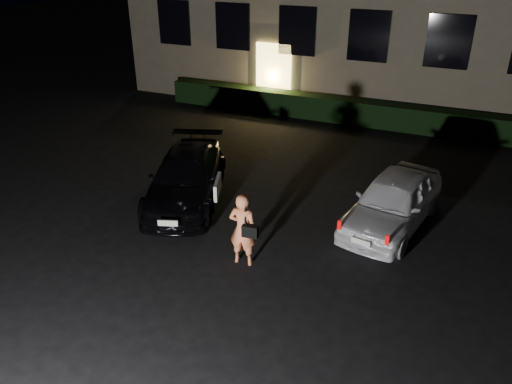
% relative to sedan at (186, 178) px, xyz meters
% --- Properties ---
extents(ground, '(80.00, 80.00, 0.00)m').
position_rel_sedan_xyz_m(ground, '(2.64, -2.91, -0.60)').
color(ground, black).
rests_on(ground, ground).
extents(hedge, '(15.00, 0.70, 0.85)m').
position_rel_sedan_xyz_m(hedge, '(2.64, 7.59, -0.17)').
color(hedge, black).
rests_on(hedge, ground).
extents(sedan, '(3.00, 4.45, 1.20)m').
position_rel_sedan_xyz_m(sedan, '(0.00, 0.00, 0.00)').
color(sedan, black).
rests_on(sedan, ground).
extents(hatch, '(2.11, 3.86, 1.24)m').
position_rel_sedan_xyz_m(hatch, '(5.02, 0.76, 0.02)').
color(hatch, white).
rests_on(hatch, ground).
extents(man, '(0.67, 0.42, 1.59)m').
position_rel_sedan_xyz_m(man, '(2.52, -2.00, 0.20)').
color(man, '#FF8857').
rests_on(man, ground).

